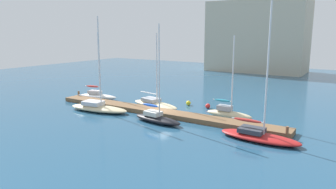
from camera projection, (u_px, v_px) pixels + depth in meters
ground_plane at (159, 114)px, 36.11m from camera, size 120.00×120.00×0.00m
dock_pier at (159, 112)px, 36.06m from camera, size 29.54×2.18×0.52m
dock_piling_near_end at (79, 95)px, 44.36m from camera, size 0.28×0.28×1.14m
dock_piling_far_end at (287, 133)px, 27.65m from camera, size 0.28×0.28×1.14m
sailboat_0 at (98, 95)px, 44.51m from camera, size 6.07×2.56×9.33m
sailboat_1 at (98, 107)px, 37.35m from camera, size 8.08×3.39×11.09m
sailboat_2 at (155, 103)px, 39.64m from camera, size 7.49×3.60×9.22m
sailboat_3 at (157, 117)px, 32.71m from camera, size 6.07×2.34×10.14m
sailboat_4 at (228, 113)px, 34.33m from camera, size 5.30×1.55×9.00m
sailboat_5 at (258, 135)px, 27.26m from camera, size 7.15×2.65×11.79m
mooring_buoy_red at (208, 106)px, 38.89m from camera, size 0.61×0.61×0.61m
mooring_buoy_yellow at (188, 103)px, 40.53m from camera, size 0.61×0.61×0.61m
harbor_building_distant at (257, 37)px, 75.05m from camera, size 22.60×11.09×16.62m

